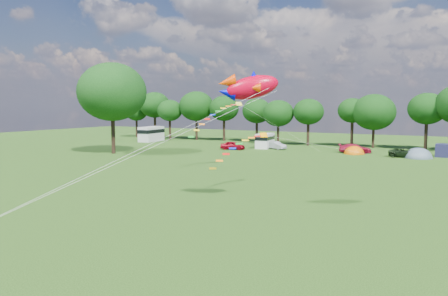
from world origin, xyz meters
The scene contains 15 objects.
ground_plane centered at (0.00, 0.00, 0.00)m, with size 180.00×180.00×0.00m, color black.
tree_line centered at (5.30, 54.99, 6.35)m, with size 102.98×10.98×10.27m.
big_tree centered at (-30.00, 28.00, 9.02)m, with size 10.00×10.00×13.28m.
car_a centered at (-17.34, 41.60, 0.67)m, with size 1.58×4.00×1.33m, color maroon.
car_b centered at (-11.60, 45.61, 0.63)m, with size 1.32×3.54×1.25m, color #959A9E.
car_c centered at (0.87, 46.19, 0.68)m, with size 1.91×4.54×1.36m, color maroon.
car_d centered at (8.32, 43.99, 0.65)m, with size 2.16×4.76×1.30m, color black.
campervan_a centered at (-38.76, 47.65, 1.55)m, with size 3.08×6.10×2.88m.
campervan_b centered at (-13.94, 46.61, 1.29)m, with size 2.75×5.14×2.40m.
tent_orange centered at (1.08, 44.81, 0.02)m, with size 2.97×3.26×2.33m.
tent_greyblue centered at (9.76, 44.10, 0.02)m, with size 3.74×4.09×2.78m.
awning_navy centered at (13.11, 47.20, 0.90)m, with size 2.87×2.33×1.79m, color #1A1A39.
fish_kite centered at (2.62, 6.52, 8.31)m, with size 4.31×2.88×2.28m.
streamer_kite_b centered at (-8.22, 21.52, 6.18)m, with size 4.37×4.77×3.83m.
streamer_kite_c centered at (-0.85, 12.85, 3.81)m, with size 3.22×4.96×2.81m.
Camera 1 is at (15.62, -19.69, 7.15)m, focal length 35.00 mm.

